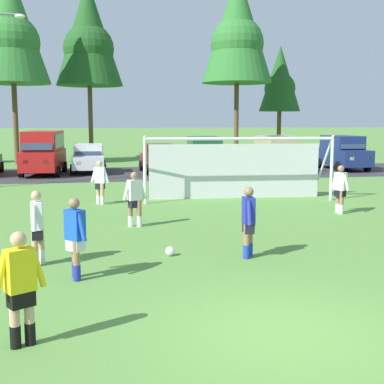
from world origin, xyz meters
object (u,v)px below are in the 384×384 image
Objects in this scene: player_striker_near at (75,239)px; player_winger_left at (37,228)px; player_trailing_back at (135,199)px; parked_car_slot_center at (159,158)px; soccer_goal at (236,167)px; referee at (21,289)px; player_winger_right at (340,189)px; parked_car_slot_end at (343,152)px; parked_car_slot_center_left at (88,158)px; parked_car_slot_left at (44,151)px; soccer_ball at (170,251)px; parked_car_slot_right at (276,154)px; player_defender_far at (248,222)px; parked_car_slot_far_right at (277,152)px; parked_car_slot_center_right at (204,154)px; player_midfield_center at (100,182)px.

player_winger_left is (-0.85, 1.17, 0.00)m from player_striker_near.
parked_car_slot_center reaches higher than player_trailing_back.
referee is at bearing -116.93° from soccer_goal.
player_winger_right is 16.58m from parked_car_slot_end.
parked_car_slot_center_left is at bearing 177.30° from parked_car_slot_end.
parked_car_slot_end is (18.59, -0.13, -0.23)m from parked_car_slot_left.
parked_car_slot_center reaches higher than soccer_ball.
player_winger_right is at bearing -100.85° from parked_car_slot_right.
player_defender_far is at bearing -133.33° from player_winger_right.
player_winger_right is at bearing -55.64° from soccer_goal.
player_striker_near is 1.00× the size of player_trailing_back.
player_winger_right reaches higher than soccer_ball.
player_winger_right is 16.23m from parked_car_slot_far_right.
player_winger_left and player_winger_right have the same top height.
player_striker_near is 3.95m from player_defender_far.
soccer_goal is 1.60× the size of parked_car_slot_center_right.
parked_car_slot_end reaches higher than player_winger_left.
soccer_goal is 1.61× the size of parked_car_slot_right.
player_defender_far is 0.35× the size of parked_car_slot_center_right.
player_midfield_center is at bearing 101.23° from soccer_ball.
player_trailing_back is at bearing -99.03° from parked_car_slot_center.
soccer_goal is 4.58× the size of player_winger_right.
parked_car_slot_center_right is (7.33, 23.28, 0.29)m from referee.
player_trailing_back is 0.35× the size of parked_car_slot_right.
soccer_goal reaches higher than referee.
parked_car_slot_left reaches higher than player_trailing_back.
player_midfield_center is 11.96m from parked_car_slot_left.
player_midfield_center is at bearing -74.49° from parked_car_slot_left.
parked_car_slot_end is at bearing 54.41° from soccer_ball.
parked_car_slot_center_left reaches higher than player_trailing_back.
parked_car_slot_far_right is (12.47, 24.81, 0.29)m from referee.
parked_car_slot_right reaches higher than player_trailing_back.
player_winger_right is at bearing 34.86° from player_striker_near.
parked_car_slot_far_right is (11.87, 21.78, 0.29)m from player_striker_near.
soccer_goal is 11.33m from parked_car_slot_center.
parked_car_slot_far_right is (12.72, 20.61, 0.29)m from player_winger_left.
player_defender_far is at bearing -98.56° from parked_car_slot_center_right.
player_midfield_center is at bearing -143.51° from parked_car_slot_end.
soccer_goal is at bearing 47.59° from player_trailing_back.
referee is 0.39× the size of parked_car_slot_center_left.
parked_car_slot_left is 2.65m from parked_car_slot_center_left.
soccer_goal is at bearing -117.20° from parked_car_slot_right.
parked_car_slot_right reaches higher than player_striker_near.
parked_car_slot_center is at bearing 166.55° from parked_car_slot_center_right.
parked_car_slot_center is (0.21, 19.92, 0.05)m from player_defender_far.
player_winger_right is at bearing -73.47° from parked_car_slot_center.
parked_car_slot_left is 1.07× the size of parked_car_slot_end.
parked_car_slot_center_left is (-0.16, 21.49, 0.05)m from player_striker_near.
parked_car_slot_end is at bearing 7.96° from parked_car_slot_right.
parked_car_slot_right reaches higher than parked_car_slot_center.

